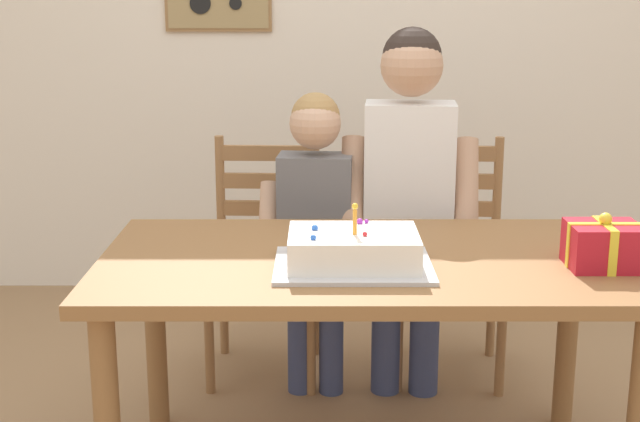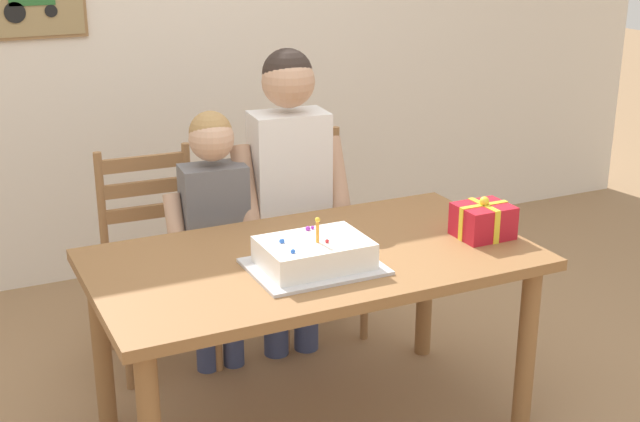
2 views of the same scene
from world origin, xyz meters
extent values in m
cube|color=silver|center=(0.00, 1.90, 1.30)|extent=(6.40, 0.08, 2.60)
cylinder|color=black|center=(-0.71, 1.83, 1.42)|extent=(0.10, 0.01, 0.10)
cylinder|color=black|center=(-0.54, 1.83, 1.42)|extent=(0.06, 0.01, 0.06)
cube|color=olive|center=(0.00, 0.00, 0.70)|extent=(1.57, 0.86, 0.04)
cylinder|color=olive|center=(0.70, -0.35, 0.34)|extent=(0.07, 0.07, 0.68)
cylinder|color=olive|center=(-0.70, 0.35, 0.34)|extent=(0.07, 0.07, 0.68)
cylinder|color=olive|center=(0.70, 0.35, 0.34)|extent=(0.07, 0.07, 0.68)
cube|color=silver|center=(-0.05, -0.11, 0.73)|extent=(0.44, 0.34, 0.01)
cube|color=white|center=(-0.05, -0.11, 0.78)|extent=(0.36, 0.26, 0.09)
cylinder|color=orange|center=(-0.05, -0.14, 0.86)|extent=(0.01, 0.01, 0.07)
sphere|color=yellow|center=(-0.05, -0.14, 0.90)|extent=(0.02, 0.02, 0.02)
sphere|color=blue|center=(-0.16, -0.19, 0.83)|extent=(0.02, 0.02, 0.02)
sphere|color=purple|center=(-0.03, -0.02, 0.83)|extent=(0.02, 0.02, 0.02)
sphere|color=blue|center=(-0.16, -0.09, 0.83)|extent=(0.02, 0.02, 0.02)
sphere|color=red|center=(-0.02, -0.15, 0.83)|extent=(0.01, 0.01, 0.01)
sphere|color=purple|center=(-0.01, -0.01, 0.83)|extent=(0.01, 0.01, 0.01)
cube|color=red|center=(0.65, -0.11, 0.78)|extent=(0.20, 0.17, 0.12)
cube|color=yellow|center=(0.65, -0.11, 0.78)|extent=(0.20, 0.02, 0.13)
cube|color=yellow|center=(0.65, -0.11, 0.78)|extent=(0.02, 0.17, 0.13)
sphere|color=yellow|center=(0.65, -0.11, 0.86)|extent=(0.04, 0.04, 0.04)
cube|color=#996B42|center=(-0.36, 0.79, 0.45)|extent=(0.43, 0.43, 0.04)
cylinder|color=#996B42|center=(-0.18, 0.59, 0.21)|extent=(0.04, 0.04, 0.43)
cylinder|color=#996B42|center=(-0.56, 0.60, 0.21)|extent=(0.04, 0.04, 0.43)
cylinder|color=#996B42|center=(-0.16, 0.97, 0.21)|extent=(0.04, 0.04, 0.43)
cylinder|color=#996B42|center=(-0.54, 0.98, 0.21)|extent=(0.04, 0.04, 0.43)
cylinder|color=#996B42|center=(-0.16, 0.97, 0.70)|extent=(0.04, 0.04, 0.45)
cylinder|color=#996B42|center=(-0.54, 0.98, 0.70)|extent=(0.04, 0.04, 0.45)
cube|color=#996B42|center=(-0.35, 0.98, 0.63)|extent=(0.36, 0.04, 0.06)
cube|color=#996B42|center=(-0.35, 0.98, 0.74)|extent=(0.36, 0.04, 0.06)
cube|color=#996B42|center=(-0.35, 0.98, 0.85)|extent=(0.36, 0.04, 0.06)
cube|color=#996B42|center=(0.36, 0.79, 0.45)|extent=(0.46, 0.46, 0.04)
cylinder|color=#996B42|center=(0.53, 0.58, 0.21)|extent=(0.04, 0.04, 0.43)
cylinder|color=#996B42|center=(0.15, 0.62, 0.21)|extent=(0.04, 0.04, 0.43)
cylinder|color=#996B42|center=(0.57, 0.96, 0.21)|extent=(0.04, 0.04, 0.43)
cylinder|color=#996B42|center=(0.19, 0.99, 0.21)|extent=(0.04, 0.04, 0.43)
cylinder|color=#996B42|center=(0.57, 0.96, 0.70)|extent=(0.04, 0.04, 0.45)
cylinder|color=#996B42|center=(0.19, 0.99, 0.70)|extent=(0.04, 0.04, 0.45)
cube|color=#996B42|center=(0.38, 0.98, 0.63)|extent=(0.36, 0.06, 0.06)
cube|color=#996B42|center=(0.38, 0.98, 0.74)|extent=(0.36, 0.06, 0.06)
cube|color=#996B42|center=(0.38, 0.98, 0.85)|extent=(0.36, 0.06, 0.06)
cylinder|color=#38426B|center=(0.25, 0.61, 0.26)|extent=(0.11, 0.11, 0.51)
cylinder|color=#38426B|center=(0.11, 0.62, 0.26)|extent=(0.11, 0.11, 0.51)
cube|color=white|center=(0.18, 0.61, 0.80)|extent=(0.33, 0.22, 0.58)
cylinder|color=tan|center=(0.37, 0.56, 0.78)|extent=(0.11, 0.25, 0.39)
cylinder|color=tan|center=(-0.03, 0.59, 0.78)|extent=(0.11, 0.25, 0.39)
sphere|color=tan|center=(0.18, 0.61, 1.23)|extent=(0.22, 0.22, 0.22)
sphere|color=#2D231E|center=(0.18, 0.62, 1.25)|extent=(0.21, 0.21, 0.21)
cylinder|color=#38426B|center=(-0.10, 0.61, 0.21)|extent=(0.09, 0.09, 0.43)
cylinder|color=#38426B|center=(-0.22, 0.62, 0.21)|extent=(0.09, 0.09, 0.43)
cube|color=slate|center=(-0.16, 0.61, 0.67)|extent=(0.28, 0.18, 0.49)
cylinder|color=tan|center=(0.01, 0.57, 0.65)|extent=(0.09, 0.21, 0.32)
cylinder|color=tan|center=(-0.33, 0.59, 0.65)|extent=(0.09, 0.21, 0.32)
sphere|color=tan|center=(-0.16, 0.61, 1.02)|extent=(0.18, 0.18, 0.18)
sphere|color=#A87F4C|center=(-0.16, 0.62, 1.05)|extent=(0.17, 0.17, 0.17)
camera|label=1|loc=(-0.14, -2.48, 1.47)|focal=49.65mm
camera|label=2|loc=(-1.20, -2.58, 1.87)|focal=48.47mm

